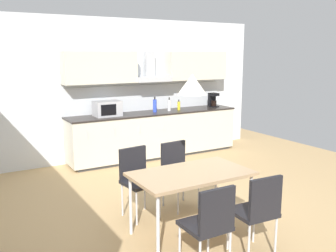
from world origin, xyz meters
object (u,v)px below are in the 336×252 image
(microwave, at_px, (107,109))
(bottle_yellow, at_px, (179,106))
(coffee_maker, at_px, (213,100))
(chair_near_right, at_px, (258,207))
(bottle_blue, at_px, (155,106))
(chair_far_left, at_px, (137,175))
(dining_table, at_px, (191,177))
(chair_near_left, at_px, (210,220))
(pendant_lamp, at_px, (192,84))
(chair_far_right, at_px, (177,168))
(bottle_white, at_px, (169,105))

(microwave, bearing_deg, bottle_yellow, -0.57)
(coffee_maker, distance_m, chair_near_right, 4.62)
(microwave, xyz_separation_m, bottle_blue, (0.98, -0.02, -0.01))
(microwave, relative_size, chair_far_left, 0.55)
(dining_table, distance_m, chair_far_left, 0.84)
(chair_near_left, bearing_deg, pendant_lamp, 68.70)
(chair_far_right, height_order, pendant_lamp, pendant_lamp)
(pendant_lamp, bearing_deg, bottle_blue, 68.72)
(bottle_blue, bearing_deg, bottle_yellow, 0.63)
(bottle_blue, relative_size, bottle_yellow, 1.45)
(chair_far_right, height_order, chair_far_left, same)
(bottle_white, xyz_separation_m, chair_near_right, (-1.25, -3.88, -0.48))
(bottle_yellow, xyz_separation_m, dining_table, (-1.77, -3.12, -0.31))
(coffee_maker, xyz_separation_m, bottle_blue, (-1.46, -0.05, -0.02))
(bottle_blue, bearing_deg, microwave, 178.75)
(coffee_maker, distance_m, bottle_yellow, 0.90)
(chair_near_left, bearing_deg, microwave, 82.30)
(coffee_maker, bearing_deg, chair_near_right, -121.20)
(chair_near_left, distance_m, pendant_lamp, 1.44)
(dining_table, distance_m, chair_near_right, 0.83)
(chair_near_left, height_order, chair_near_right, same)
(dining_table, bearing_deg, chair_near_right, -69.03)
(coffee_maker, relative_size, chair_far_left, 0.34)
(microwave, height_order, chair_near_left, microwave)
(bottle_white, bearing_deg, coffee_maker, 2.46)
(coffee_maker, bearing_deg, microwave, -179.38)
(chair_near_left, distance_m, chair_near_right, 0.59)
(bottle_white, relative_size, chair_far_left, 0.31)
(bottle_blue, xyz_separation_m, pendant_lamp, (-1.21, -3.12, 0.68))
(chair_far_right, height_order, chair_near_left, same)
(chair_far_right, distance_m, pendant_lamp, 1.43)
(dining_table, bearing_deg, chair_far_left, 111.91)
(coffee_maker, height_order, pendant_lamp, pendant_lamp)
(bottle_blue, relative_size, chair_far_right, 0.35)
(bottle_white, distance_m, chair_near_left, 4.32)
(coffee_maker, bearing_deg, bottle_white, -177.54)
(chair_near_left, bearing_deg, bottle_blue, 68.71)
(bottle_blue, relative_size, chair_near_right, 0.35)
(bottle_yellow, height_order, chair_near_right, bottle_yellow)
(bottle_blue, height_order, chair_far_right, bottle_blue)
(chair_far_right, distance_m, chair_far_left, 0.60)
(bottle_yellow, bearing_deg, microwave, 179.43)
(chair_far_left, xyz_separation_m, chair_near_right, (0.60, -1.53, 0.00))
(bottle_yellow, xyz_separation_m, chair_near_left, (-2.07, -3.89, -0.46))
(bottle_blue, xyz_separation_m, chair_far_left, (-1.52, -2.35, -0.50))
(bottle_yellow, height_order, pendant_lamp, pendant_lamp)
(dining_table, bearing_deg, bottle_yellow, 60.39)
(microwave, distance_m, bottle_yellow, 1.55)
(bottle_yellow, bearing_deg, chair_far_right, -122.16)
(coffee_maker, bearing_deg, dining_table, -130.17)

